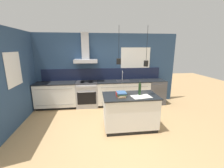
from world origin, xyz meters
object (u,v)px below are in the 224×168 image
Objects in this scene: bottle_on_island at (140,89)px; book_stack at (121,94)px; oven_range at (87,94)px; red_supply_box at (121,94)px; dishwasher at (155,92)px.

bottle_on_island is 0.50m from book_stack.
oven_range is 2.51× the size of bottle_on_island.
oven_range is 1.99m from red_supply_box.
dishwasher is 2.51× the size of bottle_on_island.
book_stack is at bearing -173.95° from bottle_on_island.
oven_range is at bearing 118.08° from book_stack.
book_stack is 0.05m from red_supply_box.
book_stack reaches higher than dishwasher.
book_stack is at bearing -61.92° from oven_range.
red_supply_box reaches higher than oven_range.
oven_range is 2.59m from dishwasher.
bottle_on_island is 1.63× the size of red_supply_box.
oven_range is at bearing 129.90° from bottle_on_island.
red_supply_box is at bearing -179.95° from bottle_on_island.
oven_range is at bearing -179.91° from dishwasher.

